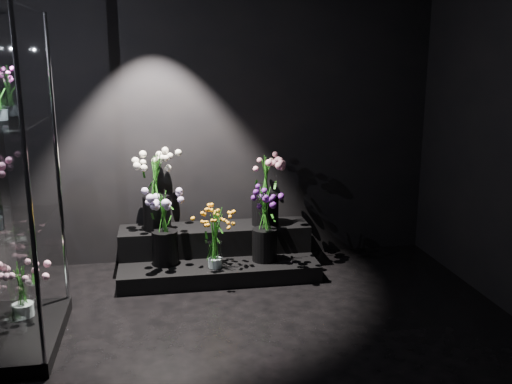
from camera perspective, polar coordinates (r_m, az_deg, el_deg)
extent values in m
plane|color=black|center=(3.95, 0.81, -16.22)|extent=(4.00, 4.00, 0.00)
plane|color=black|center=(5.43, -3.01, 7.63)|extent=(4.00, 0.00, 4.00)
plane|color=black|center=(1.61, 14.18, -7.35)|extent=(4.00, 0.00, 4.00)
cube|color=black|center=(5.30, -3.86, -7.33)|extent=(1.77, 0.79, 0.15)
cube|color=black|center=(5.42, -4.11, -4.65)|extent=(1.77, 0.39, 0.25)
cube|color=black|center=(4.43, -22.89, -13.14)|extent=(0.61, 1.02, 0.10)
cube|color=white|center=(4.14, -23.92, -2.92)|extent=(0.55, 0.96, 0.01)
cylinder|color=white|center=(5.01, -4.12, -6.27)|extent=(0.13, 0.13, 0.23)
cylinder|color=black|center=(5.14, -9.08, -5.49)|extent=(0.23, 0.23, 0.30)
cylinder|color=black|center=(5.16, 0.86, -5.28)|extent=(0.22, 0.22, 0.30)
cylinder|color=black|center=(5.30, -9.88, -2.10)|extent=(0.25, 0.25, 0.31)
cylinder|color=black|center=(5.38, 0.92, -1.72)|extent=(0.25, 0.25, 0.30)
cylinder|color=white|center=(4.53, -22.34, -9.82)|extent=(0.16, 0.16, 0.28)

